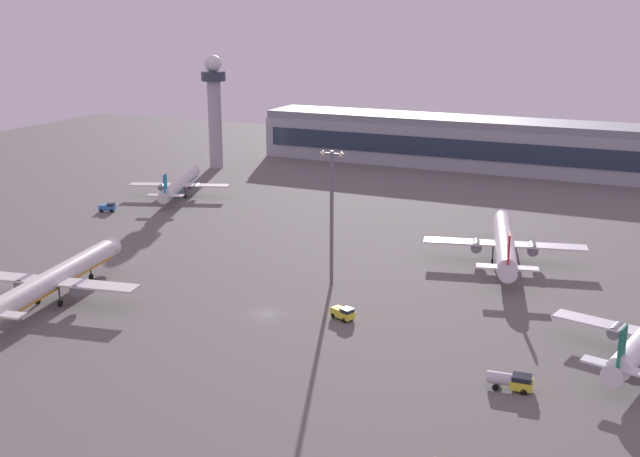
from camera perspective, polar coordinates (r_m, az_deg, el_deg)
The scene contains 10 objects.
ground_plane at distance 138.73m, azimuth -3.87°, elevation -6.17°, with size 416.00×416.00×0.00m, color #605E5B.
terminal_building at distance 269.71m, azimuth 11.56°, elevation 6.03°, with size 151.03×22.40×16.40m.
control_tower at distance 265.15m, azimuth -7.65°, elevation 8.96°, with size 8.00×8.00×37.07m.
airplane_terminal_side at distance 150.67m, azimuth -18.70°, elevation -3.53°, with size 33.26×42.53×10.95m.
airplane_mid_apron at distance 169.37m, azimuth 13.18°, elevation -1.01°, with size 33.36×42.55×11.04m.
airplane_near_gate at distance 226.93m, azimuth -10.11°, elevation 3.17°, with size 27.71×35.18×9.35m.
maintenance_van at distance 214.34m, azimuth -15.11°, elevation 1.49°, with size 4.58×3.47×2.25m.
baggage_tractor at distance 135.68m, azimuth 1.67°, elevation -6.12°, with size 4.57×3.35×2.25m.
fuel_truck at distance 115.03m, azimuth 13.67°, elevation -10.63°, with size 6.47×2.89×2.35m.
apron_light_central at distance 148.42m, azimuth 0.85°, elevation 1.37°, with size 4.80×0.90×26.12m.
Camera 1 is at (62.08, -112.98, 51.27)m, focal length 44.27 mm.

